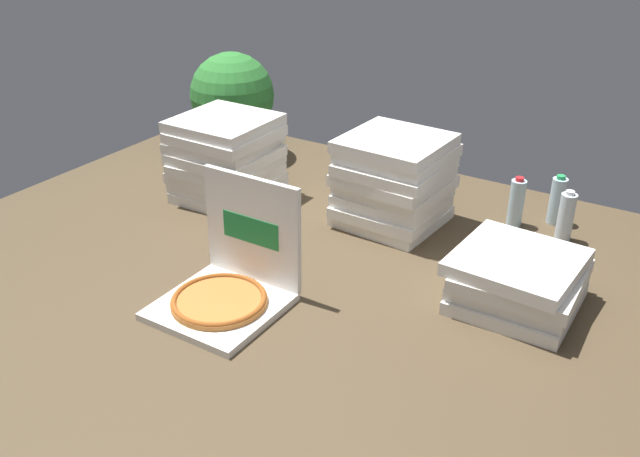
{
  "coord_description": "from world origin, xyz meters",
  "views": [
    {
      "loc": [
        1.19,
        -1.86,
        1.34
      ],
      "look_at": [
        -0.05,
        0.1,
        0.14
      ],
      "focal_mm": 38.7,
      "sensor_mm": 36.0,
      "label": 1
    }
  ],
  "objects_px": {
    "water_bottle_1": "(566,217)",
    "potted_plant": "(232,98)",
    "pizza_stack_left_far": "(394,181)",
    "pizza_stack_left_mid": "(226,159)",
    "pizza_stack_center_far": "(518,280)",
    "water_bottle_0": "(516,202)",
    "open_pizza_box": "(229,281)",
    "water_bottle_2": "(557,200)"
  },
  "relations": [
    {
      "from": "pizza_stack_center_far",
      "to": "water_bottle_0",
      "type": "distance_m",
      "value": 0.63
    },
    {
      "from": "water_bottle_0",
      "to": "water_bottle_2",
      "type": "distance_m",
      "value": 0.18
    },
    {
      "from": "pizza_stack_center_far",
      "to": "water_bottle_2",
      "type": "bearing_deg",
      "value": 94.84
    },
    {
      "from": "open_pizza_box",
      "to": "pizza_stack_left_mid",
      "type": "height_order",
      "value": "open_pizza_box"
    },
    {
      "from": "open_pizza_box",
      "to": "water_bottle_2",
      "type": "height_order",
      "value": "open_pizza_box"
    },
    {
      "from": "water_bottle_0",
      "to": "water_bottle_1",
      "type": "relative_size",
      "value": 1.0
    },
    {
      "from": "open_pizza_box",
      "to": "potted_plant",
      "type": "relative_size",
      "value": 0.79
    },
    {
      "from": "open_pizza_box",
      "to": "potted_plant",
      "type": "bearing_deg",
      "value": 127.67
    },
    {
      "from": "pizza_stack_left_mid",
      "to": "water_bottle_2",
      "type": "xyz_separation_m",
      "value": [
        1.35,
        0.54,
        -0.09
      ]
    },
    {
      "from": "open_pizza_box",
      "to": "pizza_stack_left_mid",
      "type": "relative_size",
      "value": 0.96
    },
    {
      "from": "pizza_stack_left_mid",
      "to": "water_bottle_0",
      "type": "bearing_deg",
      "value": 19.69
    },
    {
      "from": "water_bottle_0",
      "to": "open_pizza_box",
      "type": "bearing_deg",
      "value": -120.18
    },
    {
      "from": "open_pizza_box",
      "to": "pizza_stack_left_far",
      "type": "distance_m",
      "value": 0.89
    },
    {
      "from": "open_pizza_box",
      "to": "pizza_stack_left_far",
      "type": "relative_size",
      "value": 0.96
    },
    {
      "from": "pizza_stack_left_far",
      "to": "water_bottle_1",
      "type": "distance_m",
      "value": 0.71
    },
    {
      "from": "open_pizza_box",
      "to": "pizza_stack_center_far",
      "type": "distance_m",
      "value": 1.0
    },
    {
      "from": "water_bottle_1",
      "to": "pizza_stack_left_mid",
      "type": "bearing_deg",
      "value": -164.11
    },
    {
      "from": "pizza_stack_left_mid",
      "to": "water_bottle_1",
      "type": "height_order",
      "value": "pizza_stack_left_mid"
    },
    {
      "from": "pizza_stack_left_far",
      "to": "pizza_stack_center_far",
      "type": "distance_m",
      "value": 0.74
    },
    {
      "from": "pizza_stack_center_far",
      "to": "water_bottle_2",
      "type": "xyz_separation_m",
      "value": [
        -0.06,
        0.71,
        0.01
      ]
    },
    {
      "from": "pizza_stack_left_far",
      "to": "pizza_stack_left_mid",
      "type": "bearing_deg",
      "value": -166.72
    },
    {
      "from": "pizza_stack_center_far",
      "to": "water_bottle_0",
      "type": "bearing_deg",
      "value": 108.56
    },
    {
      "from": "water_bottle_1",
      "to": "potted_plant",
      "type": "relative_size",
      "value": 0.4
    },
    {
      "from": "pizza_stack_center_far",
      "to": "water_bottle_2",
      "type": "height_order",
      "value": "water_bottle_2"
    },
    {
      "from": "water_bottle_2",
      "to": "water_bottle_1",
      "type": "bearing_deg",
      "value": -62.38
    },
    {
      "from": "water_bottle_1",
      "to": "potted_plant",
      "type": "bearing_deg",
      "value": 178.53
    },
    {
      "from": "pizza_stack_left_mid",
      "to": "water_bottle_0",
      "type": "distance_m",
      "value": 1.29
    },
    {
      "from": "pizza_stack_left_far",
      "to": "potted_plant",
      "type": "distance_m",
      "value": 1.11
    },
    {
      "from": "pizza_stack_center_far",
      "to": "open_pizza_box",
      "type": "bearing_deg",
      "value": -148.47
    },
    {
      "from": "water_bottle_2",
      "to": "pizza_stack_center_far",
      "type": "bearing_deg",
      "value": -85.16
    },
    {
      "from": "open_pizza_box",
      "to": "water_bottle_0",
      "type": "xyz_separation_m",
      "value": [
        0.65,
        1.12,
        0.02
      ]
    },
    {
      "from": "pizza_stack_center_far",
      "to": "potted_plant",
      "type": "relative_size",
      "value": 0.8
    },
    {
      "from": "pizza_stack_left_mid",
      "to": "water_bottle_1",
      "type": "xyz_separation_m",
      "value": [
        1.42,
        0.4,
        -0.09
      ]
    },
    {
      "from": "pizza_stack_center_far",
      "to": "water_bottle_2",
      "type": "relative_size",
      "value": 1.99
    },
    {
      "from": "water_bottle_2",
      "to": "open_pizza_box",
      "type": "bearing_deg",
      "value": -122.72
    },
    {
      "from": "pizza_stack_center_far",
      "to": "pizza_stack_left_mid",
      "type": "xyz_separation_m",
      "value": [
        -1.41,
        0.16,
        0.1
      ]
    },
    {
      "from": "pizza_stack_center_far",
      "to": "pizza_stack_left_far",
      "type": "bearing_deg",
      "value": 152.4
    },
    {
      "from": "pizza_stack_left_mid",
      "to": "water_bottle_2",
      "type": "height_order",
      "value": "pizza_stack_left_mid"
    },
    {
      "from": "pizza_stack_left_far",
      "to": "pizza_stack_left_mid",
      "type": "distance_m",
      "value": 0.78
    },
    {
      "from": "open_pizza_box",
      "to": "pizza_stack_left_far",
      "type": "xyz_separation_m",
      "value": [
        0.2,
        0.86,
        0.11
      ]
    },
    {
      "from": "water_bottle_2",
      "to": "potted_plant",
      "type": "height_order",
      "value": "potted_plant"
    },
    {
      "from": "pizza_stack_left_far",
      "to": "water_bottle_1",
      "type": "height_order",
      "value": "pizza_stack_left_far"
    }
  ]
}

